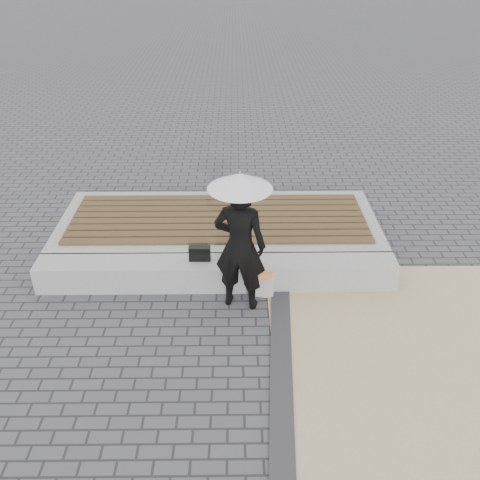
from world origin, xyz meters
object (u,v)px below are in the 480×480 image
parasol (240,181)px  canvas_tote (262,284)px  handbag (200,254)px  woman (240,246)px  seating_ledge (217,273)px

parasol → canvas_tote: size_ratio=2.82×
handbag → woman: bearing=-38.8°
woman → handbag: size_ratio=6.14×
handbag → canvas_tote: handbag is taller
handbag → canvas_tote: bearing=-15.9°
seating_ledge → handbag: (-0.23, 0.03, 0.30)m
handbag → seating_ledge: bearing=-6.0°
seating_ledge → canvas_tote: (0.62, -0.24, -0.02)m
seating_ledge → canvas_tote: size_ratio=14.14×
handbag → canvas_tote: size_ratio=0.84×
parasol → canvas_tote: parasol is taller
seating_ledge → woman: size_ratio=2.74×
seating_ledge → handbag: size_ratio=16.84×
seating_ledge → parasol: size_ratio=5.01×
seating_ledge → parasol: 1.69m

